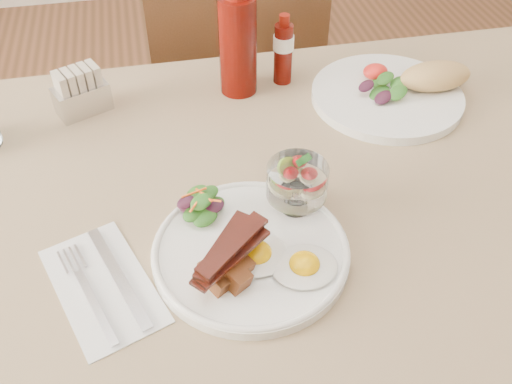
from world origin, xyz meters
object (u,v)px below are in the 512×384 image
(ketchup_bottle, at_px, (238,44))
(fruit_cup, at_px, (297,182))
(table, at_px, (299,227))
(second_plate, at_px, (399,90))
(main_plate, at_px, (251,252))
(sugar_caddy, at_px, (81,93))
(hot_sauce_bottle, at_px, (283,50))
(chair_far, at_px, (234,88))

(ketchup_bottle, bearing_deg, fruit_cup, -86.48)
(table, bearing_deg, second_plate, 40.84)
(fruit_cup, xyz_separation_m, ketchup_bottle, (-0.02, 0.36, 0.03))
(main_plate, relative_size, fruit_cup, 3.07)
(table, xyz_separation_m, second_plate, (0.25, 0.21, 0.11))
(second_plate, relative_size, sugar_caddy, 2.86)
(ketchup_bottle, xyz_separation_m, hot_sauce_bottle, (0.09, 0.01, -0.03))
(main_plate, distance_m, second_plate, 0.49)
(chair_far, distance_m, main_plate, 0.83)
(fruit_cup, distance_m, hot_sauce_bottle, 0.38)
(fruit_cup, bearing_deg, ketchup_bottle, 93.52)
(table, distance_m, chair_far, 0.68)
(hot_sauce_bottle, bearing_deg, table, -97.96)
(table, xyz_separation_m, ketchup_bottle, (-0.05, 0.31, 0.19))
(second_plate, bearing_deg, main_plate, -136.75)
(sugar_caddy, bearing_deg, table, -64.77)
(second_plate, relative_size, hot_sauce_bottle, 2.22)
(fruit_cup, distance_m, second_plate, 0.38)
(main_plate, xyz_separation_m, ketchup_bottle, (0.06, 0.43, 0.09))
(chair_far, bearing_deg, second_plate, -61.02)
(ketchup_bottle, bearing_deg, main_plate, -98.11)
(chair_far, bearing_deg, main_plate, -97.81)
(fruit_cup, bearing_deg, table, 64.16)
(second_plate, bearing_deg, fruit_cup, -135.80)
(table, xyz_separation_m, hot_sauce_bottle, (0.04, 0.32, 0.16))
(main_plate, distance_m, hot_sauce_bottle, 0.47)
(second_plate, bearing_deg, table, -139.16)
(chair_far, bearing_deg, hot_sauce_bottle, -82.54)
(chair_far, distance_m, second_plate, 0.57)
(ketchup_bottle, bearing_deg, table, -81.38)
(hot_sauce_bottle, relative_size, sugar_caddy, 1.29)
(chair_far, bearing_deg, sugar_caddy, -132.97)
(sugar_caddy, bearing_deg, ketchup_bottle, -21.67)
(second_plate, distance_m, sugar_caddy, 0.60)
(main_plate, height_order, hot_sauce_bottle, hot_sauce_bottle)
(table, distance_m, fruit_cup, 0.17)
(main_plate, height_order, fruit_cup, fruit_cup)
(fruit_cup, bearing_deg, hot_sauce_bottle, 79.41)
(main_plate, height_order, sugar_caddy, sugar_caddy)
(chair_far, xyz_separation_m, hot_sauce_bottle, (0.04, -0.34, 0.30))
(hot_sauce_bottle, distance_m, sugar_caddy, 0.39)
(fruit_cup, xyz_separation_m, sugar_caddy, (-0.32, 0.35, -0.03))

